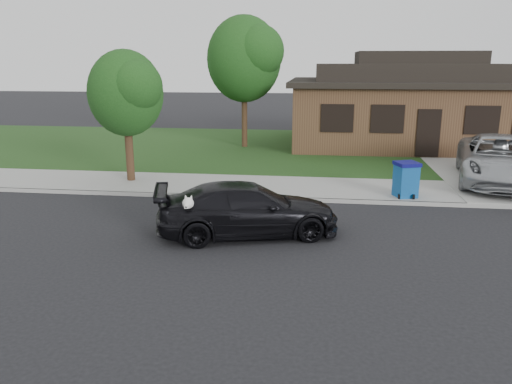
# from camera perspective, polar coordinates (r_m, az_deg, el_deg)

# --- Properties ---
(ground) EXTENTS (120.00, 120.00, 0.00)m
(ground) POSITION_cam_1_polar(r_m,az_deg,el_deg) (12.50, 10.41, -5.59)
(ground) COLOR black
(ground) RESTS_ON ground
(sidewalk) EXTENTS (60.00, 3.00, 0.12)m
(sidewalk) POSITION_cam_1_polar(r_m,az_deg,el_deg) (17.26, 9.60, 0.31)
(sidewalk) COLOR gray
(sidewalk) RESTS_ON ground
(curb) EXTENTS (60.00, 0.12, 0.12)m
(curb) POSITION_cam_1_polar(r_m,az_deg,el_deg) (15.81, 9.80, -1.02)
(curb) COLOR gray
(curb) RESTS_ON ground
(lawn) EXTENTS (60.00, 13.00, 0.13)m
(lawn) POSITION_cam_1_polar(r_m,az_deg,el_deg) (25.09, 8.95, 4.82)
(lawn) COLOR #193814
(lawn) RESTS_ON ground
(driveway) EXTENTS (4.50, 13.00, 0.14)m
(driveway) POSITION_cam_1_polar(r_m,az_deg,el_deg) (23.14, 24.17, 2.89)
(driveway) COLOR gray
(driveway) RESTS_ON ground
(sedan) EXTENTS (4.91, 3.02, 1.33)m
(sedan) POSITION_cam_1_polar(r_m,az_deg,el_deg) (12.59, -0.99, -2.00)
(sedan) COLOR black
(sedan) RESTS_ON ground
(minivan) EXTENTS (3.94, 6.34, 1.64)m
(minivan) POSITION_cam_1_polar(r_m,az_deg,el_deg) (19.50, 26.18, 3.36)
(minivan) COLOR #A1A5A8
(minivan) RESTS_ON driveway
(recycling_bin) EXTENTS (0.85, 0.85, 1.11)m
(recycling_bin) POSITION_cam_1_polar(r_m,az_deg,el_deg) (16.43, 16.76, 1.40)
(recycling_bin) COLOR navy
(recycling_bin) RESTS_ON sidewalk
(house) EXTENTS (12.60, 8.60, 4.65)m
(house) POSITION_cam_1_polar(r_m,az_deg,el_deg) (27.22, 17.58, 9.48)
(house) COLOR #422B1C
(house) RESTS_ON ground
(tree_0) EXTENTS (3.78, 3.60, 6.34)m
(tree_0) POSITION_cam_1_polar(r_m,az_deg,el_deg) (24.85, -1.02, 15.13)
(tree_0) COLOR #332114
(tree_0) RESTS_ON ground
(tree_2) EXTENTS (2.73, 2.60, 4.59)m
(tree_2) POSITION_cam_1_polar(r_m,az_deg,el_deg) (18.11, -14.43, 11.02)
(tree_2) COLOR #332114
(tree_2) RESTS_ON ground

